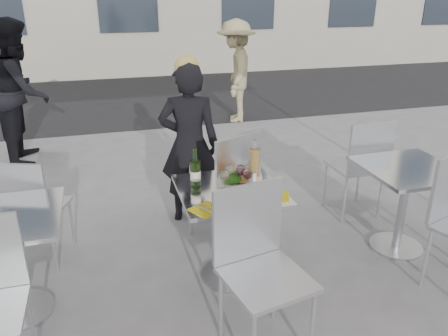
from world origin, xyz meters
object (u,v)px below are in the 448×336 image
object	(u,v)px
side_table_right	(405,191)
wineglass_white_b	(230,169)
napkin_left	(206,209)
napkin_right	(276,196)
pizza_far	(240,175)
side_chair_rfar	(362,161)
main_table	(230,215)
woman_diner	(189,145)
chair_near	(258,256)
pizza_near	(239,199)
wineglass_white_a	(225,176)
chair_far	(229,180)
sugar_shaker	(252,177)
pedestrian_a	(21,91)
wine_bottle	(195,172)
wineglass_red_a	(247,175)
wineglass_red_b	(241,171)
pedestrian_b	(236,72)
carafe	(255,162)
side_chair_lfar	(29,204)
salad_plate	(232,179)
side_table_left	(7,245)

from	to	relation	value
side_table_right	wineglass_white_b	world-z (taller)	wineglass_white_b
side_table_right	napkin_left	size ratio (longest dim) A/B	3.08
napkin_right	pizza_far	bearing A→B (deg)	131.55
side_chair_rfar	pizza_far	world-z (taller)	side_chair_rfar
main_table	woman_diner	world-z (taller)	woman_diner
chair_near	pizza_near	bearing A→B (deg)	75.11
napkin_right	napkin_left	bearing A→B (deg)	-150.45
side_table_right	wineglass_white_a	size ratio (longest dim) A/B	4.76
wineglass_white_b	napkin_right	world-z (taller)	wineglass_white_b
side_table_right	chair_far	distance (m)	1.45
sugar_shaker	wineglass_white_b	bearing A→B (deg)	161.85
chair_near	pedestrian_a	distance (m)	4.22
wine_bottle	wineglass_red_a	bearing A→B (deg)	-21.00
wineglass_red_b	wineglass_red_a	bearing A→B (deg)	-72.55
wine_bottle	side_table_right	bearing A→B (deg)	-3.28
woman_diner	pizza_far	size ratio (longest dim) A/B	4.57
chair_far	wineglass_red_a	world-z (taller)	chair_far
pedestrian_b	sugar_shaker	xyz separation A→B (m)	(-1.15, -4.11, -0.02)
wine_bottle	carafe	distance (m)	0.47
chair_far	wine_bottle	bearing A→B (deg)	24.37
napkin_right	sugar_shaker	bearing A→B (deg)	132.30
wineglass_red_b	side_chair_lfar	bearing A→B (deg)	160.73
wineglass_red_a	napkin_right	bearing A→B (deg)	-48.15
chair_far	sugar_shaker	xyz separation A→B (m)	(0.04, -0.44, 0.21)
salad_plate	sugar_shaker	xyz separation A→B (m)	(0.14, -0.04, 0.02)
chair_near	wine_bottle	xyz separation A→B (m)	(-0.21, 0.75, 0.26)
carafe	wineglass_white_a	world-z (taller)	carafe
side_table_left	wineglass_white_b	world-z (taller)	wineglass_white_b
main_table	pedestrian_b	world-z (taller)	pedestrian_b
wineglass_white_a	napkin_left	xyz separation A→B (m)	(-0.19, -0.25, -0.11)
side_chair_lfar	salad_plate	distance (m)	1.57
napkin_right	woman_diner	bearing A→B (deg)	128.59
salad_plate	carafe	bearing A→B (deg)	22.07
chair_near	side_chair_lfar	size ratio (longest dim) A/B	1.11
carafe	wineglass_red_b	xyz separation A→B (m)	(-0.15, -0.12, -0.01)
side_table_left	wine_bottle	size ratio (longest dim) A/B	2.54
chair_far	pizza_near	size ratio (longest dim) A/B	2.83
side_chair_lfar	wineglass_red_a	size ratio (longest dim) A/B	5.84
woman_diner	side_chair_lfar	bearing A→B (deg)	32.33
side_chair_rfar	carafe	distance (m)	1.33
wineglass_white_b	napkin_left	bearing A→B (deg)	-126.50
pedestrian_a	wineglass_red_b	world-z (taller)	pedestrian_a
woman_diner	salad_plate	world-z (taller)	woman_diner
salad_plate	wineglass_red_b	size ratio (longest dim) A/B	1.40
pedestrian_a	carafe	size ratio (longest dim) A/B	6.10
pedestrian_b	pizza_far	bearing A→B (deg)	0.17
wineglass_red_b	napkin_right	xyz separation A→B (m)	(0.18, -0.25, -0.11)
carafe	pedestrian_a	bearing A→B (deg)	123.87
main_table	side_chair_rfar	world-z (taller)	side_chair_rfar
salad_plate	wine_bottle	bearing A→B (deg)	176.73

